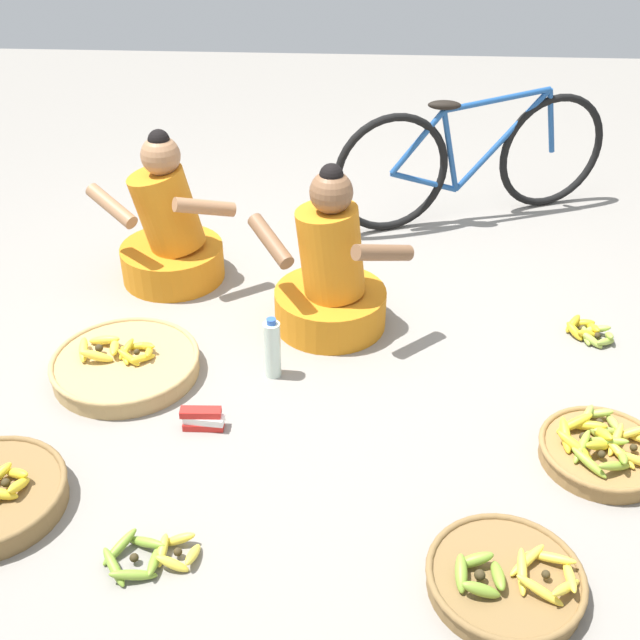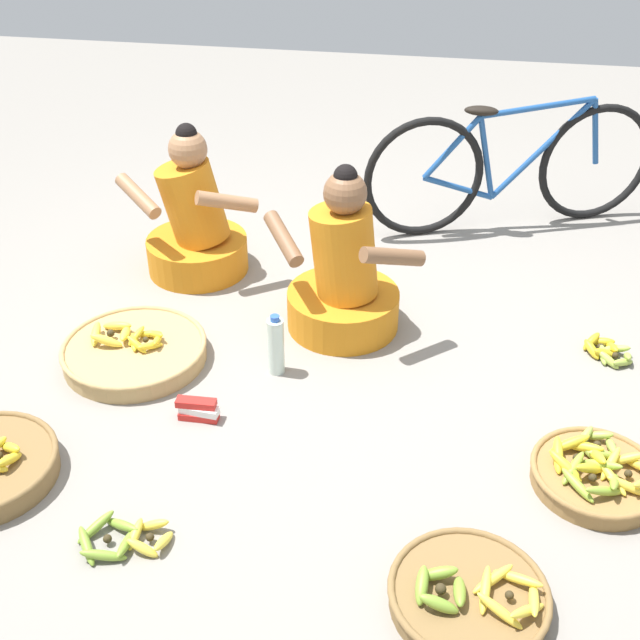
% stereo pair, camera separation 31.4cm
% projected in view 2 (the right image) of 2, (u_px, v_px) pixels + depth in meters
% --- Properties ---
extents(ground_plane, '(10.00, 10.00, 0.00)m').
position_uv_depth(ground_plane, '(328.00, 361.00, 3.51)').
color(ground_plane, gray).
extents(vendor_woman_front, '(0.75, 0.52, 0.80)m').
position_uv_depth(vendor_woman_front, '(343.00, 278.00, 3.61)').
color(vendor_woman_front, orange).
rests_on(vendor_woman_front, ground).
extents(vendor_woman_behind, '(0.74, 0.52, 0.79)m').
position_uv_depth(vendor_woman_behind, '(195.00, 226.00, 4.05)').
color(vendor_woman_behind, orange).
rests_on(vendor_woman_behind, ground).
extents(bicycle_leaning, '(1.60, 0.68, 0.73)m').
position_uv_depth(bicycle_leaning, '(511.00, 168.00, 4.42)').
color(bicycle_leaning, black).
rests_on(bicycle_leaning, ground).
extents(banana_basket_near_bicycle, '(0.50, 0.50, 0.14)m').
position_uv_depth(banana_basket_near_bicycle, '(469.00, 596.00, 2.43)').
color(banana_basket_near_bicycle, brown).
rests_on(banana_basket_near_bicycle, ground).
extents(banana_basket_near_vendor, '(0.64, 0.64, 0.16)m').
position_uv_depth(banana_basket_near_vendor, '(134.00, 350.00, 3.49)').
color(banana_basket_near_vendor, tan).
rests_on(banana_basket_near_vendor, ground).
extents(banana_basket_front_right, '(0.47, 0.47, 0.15)m').
position_uv_depth(banana_basket_front_right, '(596.00, 474.00, 2.85)').
color(banana_basket_front_right, olive).
rests_on(banana_basket_front_right, ground).
extents(loose_bananas_back_left, '(0.23, 0.23, 0.08)m').
position_uv_depth(loose_bananas_back_left, '(607.00, 351.00, 3.53)').
color(loose_bananas_back_left, '#9EB747').
rests_on(loose_bananas_back_left, ground).
extents(loose_bananas_back_right, '(0.33, 0.23, 0.08)m').
position_uv_depth(loose_bananas_back_right, '(123.00, 538.00, 2.64)').
color(loose_bananas_back_right, yellow).
rests_on(loose_bananas_back_right, ground).
extents(water_bottle, '(0.07, 0.07, 0.29)m').
position_uv_depth(water_bottle, '(276.00, 346.00, 3.37)').
color(water_bottle, silver).
rests_on(water_bottle, ground).
extents(packet_carton_stack, '(0.17, 0.07, 0.09)m').
position_uv_depth(packet_carton_stack, '(198.00, 410.00, 3.16)').
color(packet_carton_stack, red).
rests_on(packet_carton_stack, ground).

